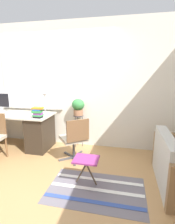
# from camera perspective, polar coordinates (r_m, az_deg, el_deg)

# --- Properties ---
(ground_plane) EXTENTS (14.00, 14.00, 0.00)m
(ground_plane) POSITION_cam_1_polar(r_m,az_deg,el_deg) (3.66, -13.84, -14.11)
(ground_plane) COLOR tan
(wall_back_with_window) EXTENTS (9.00, 0.12, 2.70)m
(wall_back_with_window) POSITION_cam_1_polar(r_m,az_deg,el_deg) (4.04, -10.01, 8.56)
(wall_back_with_window) COLOR white
(wall_back_with_window) RESTS_ON ground_plane
(desk) EXTENTS (2.06, 0.74, 0.76)m
(desk) POSITION_cam_1_polar(r_m,az_deg,el_deg) (4.33, -24.45, -4.89)
(desk) COLOR beige
(desk) RESTS_ON ground_plane
(monitor) EXTENTS (0.45, 0.15, 0.42)m
(monitor) POSITION_cam_1_polar(r_m,az_deg,el_deg) (4.49, -26.41, 3.18)
(monitor) COLOR silver
(monitor) RESTS_ON desk
(mouse) EXTENTS (0.04, 0.07, 0.04)m
(mouse) POSITION_cam_1_polar(r_m,az_deg,el_deg) (4.11, -26.52, -0.66)
(mouse) COLOR silver
(mouse) RESTS_ON desk
(desk_lamp) EXTENTS (0.16, 0.16, 0.48)m
(desk_lamp) POSITION_cam_1_polar(r_m,az_deg,el_deg) (3.76, -13.73, 3.54)
(desk_lamp) COLOR #ADADB2
(desk_lamp) RESTS_ON desk
(book_stack) EXTENTS (0.23, 0.17, 0.21)m
(book_stack) POSITION_cam_1_polar(r_m,az_deg,el_deg) (3.58, -15.95, -0.08)
(book_stack) COLOR black
(book_stack) RESTS_ON desk
(office_chair_swivel) EXTENTS (0.63, 0.63, 0.83)m
(office_chair_swivel) POSITION_cam_1_polar(r_m,az_deg,el_deg) (3.30, -4.18, -8.49)
(office_chair_swivel) COLOR #47474C
(office_chair_swivel) RESTS_ON ground_plane
(plant_stand) EXTENTS (0.22, 0.22, 0.72)m
(plant_stand) POSITION_cam_1_polar(r_m,az_deg,el_deg) (3.86, -3.01, -2.79)
(plant_stand) COLOR #333338
(plant_stand) RESTS_ON ground_plane
(potted_plant) EXTENTS (0.27, 0.27, 0.36)m
(potted_plant) POSITION_cam_1_polar(r_m,az_deg,el_deg) (3.79, -3.07, 1.86)
(potted_plant) COLOR #9E6B4C
(potted_plant) RESTS_ON plant_stand
(floor_rug_striped) EXTENTS (1.36, 0.85, 0.01)m
(floor_rug_striped) POSITION_cam_1_polar(r_m,az_deg,el_deg) (2.71, 2.76, -24.04)
(floor_rug_striped) COLOR slate
(floor_rug_striped) RESTS_ON ground_plane
(folding_stool) EXTENTS (0.36, 0.31, 0.41)m
(folding_stool) POSITION_cam_1_polar(r_m,az_deg,el_deg) (2.64, -0.43, -15.80)
(folding_stool) COLOR #93337A
(folding_stool) RESTS_ON ground_plane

